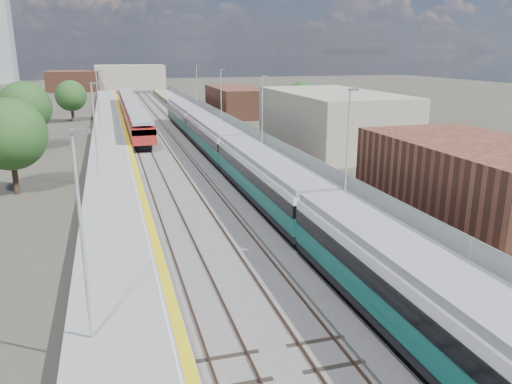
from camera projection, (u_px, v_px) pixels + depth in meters
name	position (u px, v px, depth m)	size (l,w,h in m)	color
ground	(190.00, 146.00, 59.65)	(320.00, 320.00, 0.00)	#47443A
ballast_bed	(168.00, 143.00, 61.34)	(10.50, 155.00, 0.06)	#565451
tracks	(171.00, 140.00, 63.03)	(8.96, 160.00, 0.17)	#4C3323
platform_right	(228.00, 136.00, 63.24)	(4.70, 155.00, 8.52)	slate
platform_left	(111.00, 142.00, 59.35)	(4.30, 155.00, 8.52)	slate
buildings	(68.00, 52.00, 133.62)	(72.00, 185.50, 40.00)	brown
green_train	(234.00, 152.00, 44.78)	(2.78, 77.39, 3.06)	black
red_train	(131.00, 109.00, 79.22)	(2.68, 54.45, 3.38)	black
tree_a	(10.00, 134.00, 38.19)	(5.57, 5.57, 7.55)	#382619
tree_b	(25.00, 107.00, 55.41)	(5.74, 5.74, 7.78)	#382619
tree_c	(71.00, 96.00, 78.92)	(4.84, 4.84, 6.55)	#382619
tree_d	(302.00, 96.00, 80.35)	(4.65, 4.65, 6.30)	#382619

